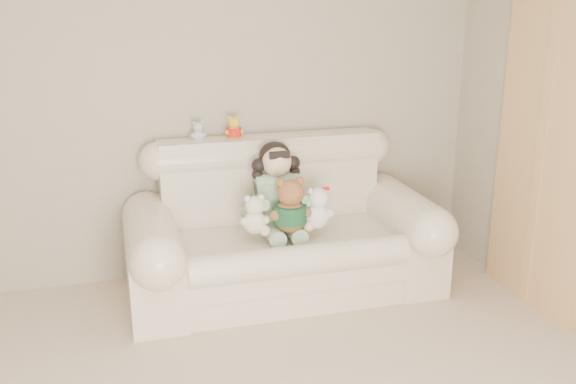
{
  "coord_description": "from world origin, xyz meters",
  "views": [
    {
      "loc": [
        -0.42,
        -1.93,
        1.99
      ],
      "look_at": [
        0.68,
        1.9,
        0.75
      ],
      "focal_mm": 39.97,
      "sensor_mm": 36.0,
      "label": 1
    }
  ],
  "objects_px": {
    "sofa": "(284,221)",
    "cream_teddy": "(254,211)",
    "seated_child": "(277,187)",
    "brown_teddy": "(290,200)",
    "white_cat": "(318,203)"
  },
  "relations": [
    {
      "from": "sofa",
      "to": "seated_child",
      "type": "relative_size",
      "value": 3.33
    },
    {
      "from": "brown_teddy",
      "to": "cream_teddy",
      "type": "bearing_deg",
      "value": -173.03
    },
    {
      "from": "brown_teddy",
      "to": "sofa",
      "type": "bearing_deg",
      "value": 103.06
    },
    {
      "from": "brown_teddy",
      "to": "seated_child",
      "type": "bearing_deg",
      "value": 110.39
    },
    {
      "from": "seated_child",
      "to": "sofa",
      "type": "bearing_deg",
      "value": -68.41
    },
    {
      "from": "sofa",
      "to": "seated_child",
      "type": "distance_m",
      "value": 0.24
    },
    {
      "from": "sofa",
      "to": "seated_child",
      "type": "bearing_deg",
      "value": 109.77
    },
    {
      "from": "sofa",
      "to": "cream_teddy",
      "type": "xyz_separation_m",
      "value": [
        -0.23,
        -0.13,
        0.14
      ]
    },
    {
      "from": "seated_child",
      "to": "white_cat",
      "type": "height_order",
      "value": "seated_child"
    },
    {
      "from": "sofa",
      "to": "cream_teddy",
      "type": "distance_m",
      "value": 0.3
    },
    {
      "from": "seated_child",
      "to": "brown_teddy",
      "type": "height_order",
      "value": "seated_child"
    },
    {
      "from": "sofa",
      "to": "white_cat",
      "type": "distance_m",
      "value": 0.29
    },
    {
      "from": "white_cat",
      "to": "seated_child",
      "type": "bearing_deg",
      "value": 114.31
    },
    {
      "from": "brown_teddy",
      "to": "cream_teddy",
      "type": "distance_m",
      "value": 0.24
    },
    {
      "from": "seated_child",
      "to": "brown_teddy",
      "type": "bearing_deg",
      "value": -82.88
    }
  ]
}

